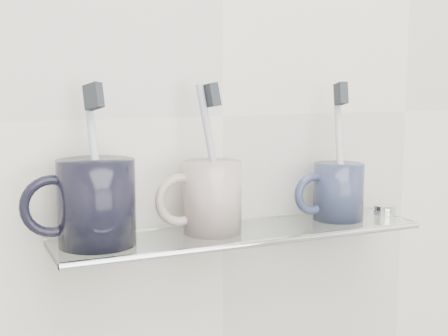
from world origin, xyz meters
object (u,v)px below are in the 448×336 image
mug_left (97,203)px  mug_right (338,192)px  shelf_glass (242,233)px  mug_center (212,197)px

mug_left → mug_right: (0.35, 0.00, -0.01)m
mug_left → mug_right: 0.35m
shelf_glass → mug_right: 0.16m
shelf_glass → mug_center: mug_center is taller
shelf_glass → mug_left: 0.20m
mug_right → mug_left: bearing=162.0°
mug_left → mug_center: (0.15, 0.00, -0.01)m
mug_center → mug_left: bearing=162.4°
mug_left → mug_center: mug_left is taller
mug_center → mug_right: mug_center is taller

